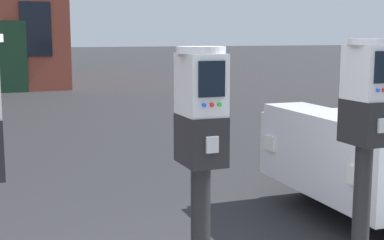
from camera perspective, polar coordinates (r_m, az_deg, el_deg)
The scene contains 2 objects.
parking_meter_twin_adjacent at distance 2.43m, azimuth 0.93°, elevation -3.16°, with size 0.22×0.25×1.47m.
parking_meter_end_of_row at distance 2.91m, azimuth 17.67°, elevation -1.15°, with size 0.22×0.25×1.50m.
Camera 1 is at (-0.83, -2.36, 1.66)m, focal length 51.04 mm.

